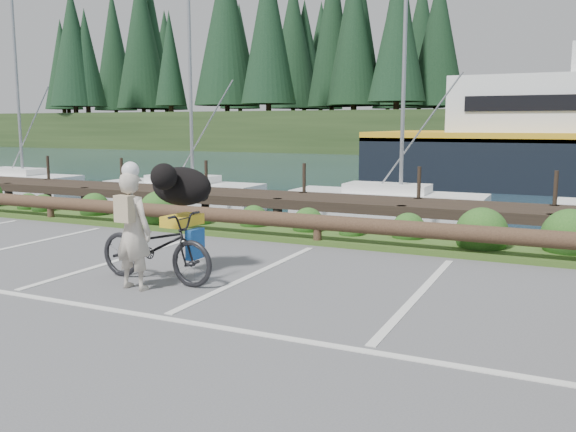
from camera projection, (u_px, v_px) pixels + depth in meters
name	position (u px, v px, depth m)	size (l,w,h in m)	color
ground	(180.00, 309.00, 7.75)	(72.00, 72.00, 0.00)	#535356
harbor_backdrop	(540.00, 143.00, 77.84)	(170.00, 160.00, 30.00)	#1A313F
vegetation_strip	(330.00, 237.00, 12.49)	(34.00, 1.60, 0.10)	#3D5B21
log_rail	(317.00, 245.00, 11.87)	(32.00, 0.30, 0.60)	#443021
bicycle	(156.00, 246.00, 9.05)	(0.71, 2.04, 1.07)	black
cyclist	(133.00, 231.00, 8.59)	(0.61, 0.40, 1.68)	#BAAE9D
dog	(181.00, 186.00, 9.49)	(1.05, 0.51, 0.61)	black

